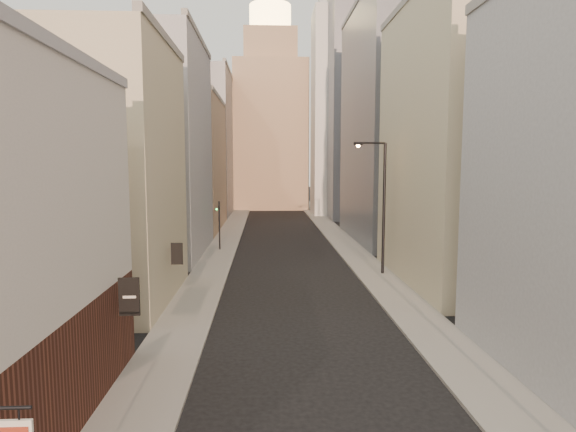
% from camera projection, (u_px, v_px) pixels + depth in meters
% --- Properties ---
extents(sidewalk_left, '(3.00, 140.00, 0.15)m').
position_uv_depth(sidewalk_left, '(230.00, 234.00, 59.65)').
color(sidewalk_left, gray).
rests_on(sidewalk_left, ground).
extents(sidewalk_right, '(3.00, 140.00, 0.15)m').
position_uv_depth(sidewalk_right, '(334.00, 233.00, 60.24)').
color(sidewalk_right, gray).
rests_on(sidewalk_right, ground).
extents(left_bldg_beige, '(8.00, 12.00, 16.00)m').
position_uv_depth(left_bldg_beige, '(104.00, 175.00, 29.74)').
color(left_bldg_beige, '#BCB08E').
rests_on(left_bldg_beige, ground).
extents(left_bldg_grey, '(8.00, 16.00, 20.00)m').
position_uv_depth(left_bldg_grey, '(160.00, 150.00, 45.41)').
color(left_bldg_grey, gray).
rests_on(left_bldg_grey, ground).
extents(left_bldg_tan, '(8.00, 18.00, 17.00)m').
position_uv_depth(left_bldg_tan, '(190.00, 165.00, 63.45)').
color(left_bldg_tan, tan).
rests_on(left_bldg_tan, ground).
extents(left_bldg_wingrid, '(8.00, 20.00, 24.00)m').
position_uv_depth(left_bldg_wingrid, '(208.00, 145.00, 82.93)').
color(left_bldg_wingrid, gray).
rests_on(left_bldg_wingrid, ground).
extents(right_bldg_beige, '(8.00, 16.00, 20.00)m').
position_uv_depth(right_bldg_beige, '(460.00, 146.00, 34.60)').
color(right_bldg_beige, '#BCB08E').
rests_on(right_bldg_beige, ground).
extents(right_bldg_wingrid, '(8.00, 20.00, 26.00)m').
position_uv_depth(right_bldg_wingrid, '(390.00, 125.00, 54.14)').
color(right_bldg_wingrid, gray).
rests_on(right_bldg_wingrid, ground).
extents(highrise, '(21.00, 23.00, 51.20)m').
position_uv_depth(highrise, '(384.00, 63.00, 80.85)').
color(highrise, gray).
rests_on(highrise, ground).
extents(clock_tower, '(14.00, 14.00, 44.90)m').
position_uv_depth(clock_tower, '(271.00, 118.00, 94.75)').
color(clock_tower, tan).
rests_on(clock_tower, ground).
extents(white_tower, '(8.00, 8.00, 41.50)m').
position_uv_depth(white_tower, '(336.00, 105.00, 81.25)').
color(white_tower, silver).
rests_on(white_tower, ground).
extents(streetlamp_mid, '(2.65, 0.92, 10.33)m').
position_uv_depth(streetlamp_mid, '(381.00, 200.00, 37.06)').
color(streetlamp_mid, black).
rests_on(streetlamp_mid, ground).
extents(traffic_light_left, '(0.56, 0.47, 5.00)m').
position_uv_depth(traffic_light_left, '(219.00, 216.00, 47.90)').
color(traffic_light_left, black).
rests_on(traffic_light_left, ground).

